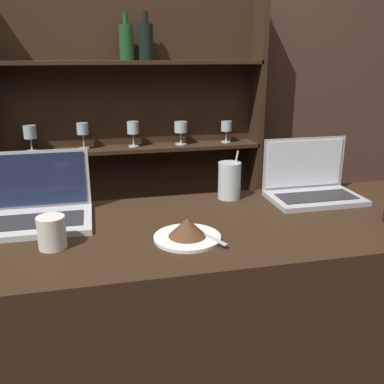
{
  "coord_description": "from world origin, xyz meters",
  "views": [
    {
      "loc": [
        -0.18,
        -0.9,
        1.48
      ],
      "look_at": [
        0.1,
        0.34,
        1.07
      ],
      "focal_mm": 40.0,
      "sensor_mm": 36.0,
      "label": 1
    }
  ],
  "objects_px": {
    "laptop_near": "(35,208)",
    "cake_plate": "(188,231)",
    "coffee_cup": "(52,232)",
    "laptop_far": "(311,185)",
    "water_glass": "(229,180)"
  },
  "relations": [
    {
      "from": "laptop_near",
      "to": "water_glass",
      "type": "xyz_separation_m",
      "value": [
        0.67,
        0.08,
        0.02
      ]
    },
    {
      "from": "laptop_near",
      "to": "laptop_far",
      "type": "height_order",
      "value": "same"
    },
    {
      "from": "cake_plate",
      "to": "water_glass",
      "type": "height_order",
      "value": "water_glass"
    },
    {
      "from": "cake_plate",
      "to": "laptop_far",
      "type": "bearing_deg",
      "value": 26.78
    },
    {
      "from": "coffee_cup",
      "to": "laptop_near",
      "type": "bearing_deg",
      "value": 107.01
    },
    {
      "from": "laptop_near",
      "to": "water_glass",
      "type": "bearing_deg",
      "value": 7.0
    },
    {
      "from": "laptop_far",
      "to": "water_glass",
      "type": "bearing_deg",
      "value": 168.07
    },
    {
      "from": "laptop_near",
      "to": "cake_plate",
      "type": "bearing_deg",
      "value": -29.16
    },
    {
      "from": "coffee_cup",
      "to": "laptop_far",
      "type": "bearing_deg",
      "value": 14.75
    },
    {
      "from": "laptop_far",
      "to": "water_glass",
      "type": "relative_size",
      "value": 1.84
    },
    {
      "from": "water_glass",
      "to": "coffee_cup",
      "type": "distance_m",
      "value": 0.68
    },
    {
      "from": "coffee_cup",
      "to": "cake_plate",
      "type": "bearing_deg",
      "value": -4.37
    },
    {
      "from": "cake_plate",
      "to": "water_glass",
      "type": "xyz_separation_m",
      "value": [
        0.23,
        0.33,
        0.04
      ]
    },
    {
      "from": "laptop_near",
      "to": "cake_plate",
      "type": "xyz_separation_m",
      "value": [
        0.44,
        -0.25,
        -0.02
      ]
    },
    {
      "from": "laptop_far",
      "to": "coffee_cup",
      "type": "xyz_separation_m",
      "value": [
        -0.9,
        -0.24,
        -0.0
      ]
    }
  ]
}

